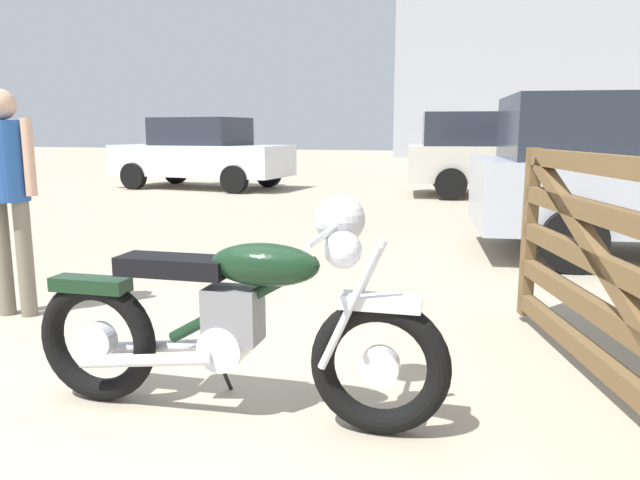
% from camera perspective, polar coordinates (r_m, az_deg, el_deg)
% --- Properties ---
extents(ground_plane, '(80.00, 80.00, 0.00)m').
position_cam_1_polar(ground_plane, '(3.18, -13.42, -15.47)').
color(ground_plane, tan).
extents(vintage_motorcycle, '(2.08, 0.73, 1.07)m').
position_cam_1_polar(vintage_motorcycle, '(2.93, -7.32, -7.20)').
color(vintage_motorcycle, black).
rests_on(vintage_motorcycle, ground_plane).
extents(timber_gate, '(0.92, 2.45, 1.60)m').
position_cam_1_polar(timber_gate, '(3.23, 27.57, -2.80)').
color(timber_gate, brown).
rests_on(timber_gate, ground_plane).
extents(bystander, '(0.46, 0.30, 1.66)m').
position_cam_1_polar(bystander, '(4.96, -27.30, 5.08)').
color(bystander, '#706656').
rests_on(bystander, ground_plane).
extents(dark_sedan_left, '(4.94, 2.58, 1.74)m').
position_cam_1_polar(dark_sedan_left, '(13.41, 18.00, 7.90)').
color(dark_sedan_left, black).
rests_on(dark_sedan_left, ground_plane).
extents(red_hatchback_near, '(4.28, 2.09, 1.67)m').
position_cam_1_polar(red_hatchback_near, '(14.95, -11.04, 7.99)').
color(red_hatchback_near, black).
rests_on(red_hatchback_near, ground_plane).
extents(pale_sedan_back, '(4.76, 2.11, 1.74)m').
position_cam_1_polar(pale_sedan_back, '(18.64, 26.39, 7.86)').
color(pale_sedan_back, black).
rests_on(pale_sedan_back, ground_plane).
extents(industrial_building, '(19.81, 14.41, 22.52)m').
position_cam_1_polar(industrial_building, '(38.74, 23.14, 15.44)').
color(industrial_building, '#9EA0A8').
rests_on(industrial_building, ground_plane).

